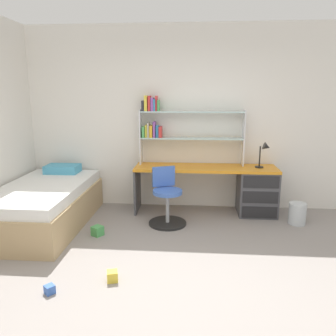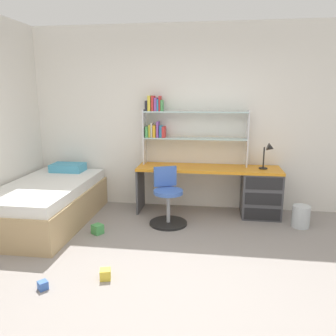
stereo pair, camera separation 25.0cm
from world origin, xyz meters
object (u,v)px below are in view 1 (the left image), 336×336
at_px(waste_bin, 297,214).
at_px(desk, 243,188).
at_px(toy_block_yellow_1, 112,276).
at_px(bookshelf_hutch, 175,124).
at_px(desk_lamp, 265,151).
at_px(toy_block_blue_2, 50,289).
at_px(swivel_chair, 167,202).
at_px(toy_block_green_0, 97,231).
at_px(bed_platform, 44,205).

bearing_deg(waste_bin, desk, 152.37).
bearing_deg(toy_block_yellow_1, bookshelf_hutch, 77.76).
height_order(desk_lamp, toy_block_yellow_1, desk_lamp).
bearing_deg(bookshelf_hutch, desk, -8.59).
bearing_deg(toy_block_yellow_1, toy_block_blue_2, -154.49).
bearing_deg(waste_bin, swivel_chair, -176.02).
relative_size(bookshelf_hutch, waste_bin, 5.26).
bearing_deg(swivel_chair, toy_block_green_0, -150.74).
distance_m(bed_platform, toy_block_blue_2, 1.74).
bearing_deg(desk, toy_block_green_0, -153.48).
bearing_deg(bookshelf_hutch, waste_bin, -16.82).
distance_m(desk, desk_lamp, 0.63).
relative_size(toy_block_yellow_1, toy_block_blue_2, 1.27).
distance_m(desk_lamp, swivel_chair, 1.60).
bearing_deg(bookshelf_hutch, desk_lamp, -7.98).
distance_m(desk, toy_block_blue_2, 3.04).
height_order(toy_block_green_0, toy_block_yellow_1, toy_block_green_0).
xyz_separation_m(bookshelf_hutch, toy_block_blue_2, (-0.98, -2.40, -1.28)).
relative_size(desk, toy_block_yellow_1, 20.45).
xyz_separation_m(swivel_chair, toy_block_blue_2, (-0.92, -1.75, -0.27)).
height_order(bookshelf_hutch, toy_block_yellow_1, bookshelf_hutch).
height_order(swivel_chair, toy_block_blue_2, swivel_chair).
xyz_separation_m(desk, waste_bin, (0.71, -0.37, -0.25)).
distance_m(toy_block_yellow_1, toy_block_blue_2, 0.57).
bearing_deg(toy_block_green_0, desk, 26.52).
relative_size(desk_lamp, waste_bin, 1.29).
distance_m(bookshelf_hutch, toy_block_blue_2, 2.89).
bearing_deg(waste_bin, toy_block_yellow_1, -143.50).
relative_size(desk, swivel_chair, 2.69).
bearing_deg(toy_block_green_0, toy_block_yellow_1, -66.64).
bearing_deg(swivel_chair, waste_bin, 3.98).
distance_m(desk_lamp, toy_block_yellow_1, 2.81).
height_order(desk, toy_block_yellow_1, desk).
xyz_separation_m(desk, swivel_chair, (-1.10, -0.49, -0.09)).
distance_m(bookshelf_hutch, waste_bin, 2.16).
bearing_deg(bookshelf_hutch, toy_block_green_0, -129.03).
bearing_deg(desk_lamp, toy_block_yellow_1, -132.12).
distance_m(swivel_chair, bed_platform, 1.67).
distance_m(toy_block_green_0, toy_block_blue_2, 1.28).
relative_size(bed_platform, toy_block_blue_2, 24.34).
relative_size(desk, bed_platform, 1.07).
relative_size(swivel_chair, toy_block_blue_2, 9.70).
bearing_deg(bed_platform, swivel_chair, 6.73).
distance_m(desk_lamp, toy_block_blue_2, 3.33).
distance_m(swivel_chair, waste_bin, 1.81).
height_order(bookshelf_hutch, bed_platform, bookshelf_hutch).
relative_size(bed_platform, waste_bin, 6.59).
distance_m(swivel_chair, toy_block_green_0, 1.00).
distance_m(desk, toy_block_yellow_1, 2.52).
xyz_separation_m(bookshelf_hutch, toy_block_yellow_1, (-0.47, -2.16, -1.27)).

